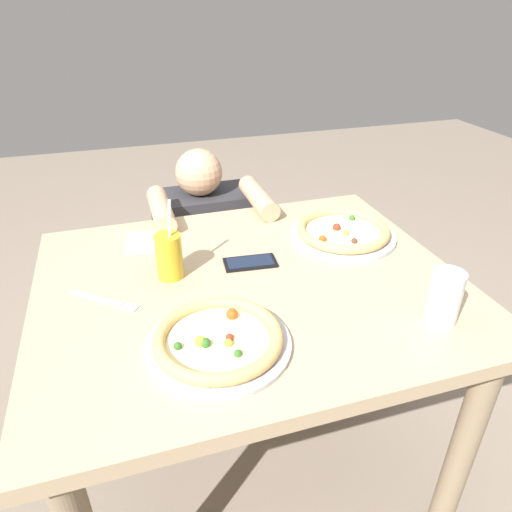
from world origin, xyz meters
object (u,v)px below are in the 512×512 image
fork (107,301)px  cell_phone (250,263)px  pizza_far (343,232)px  diner_seated (204,264)px  water_cup_clear (445,297)px  drink_cup_colored (169,256)px  pizza_near (218,340)px

fork → cell_phone: bearing=10.0°
pizza_far → diner_seated: bearing=123.9°
water_cup_clear → diner_seated: 1.14m
pizza_far → drink_cup_colored: bearing=-172.8°
water_cup_clear → diner_seated: bearing=110.9°
drink_cup_colored → cell_phone: (0.23, -0.00, -0.06)m
pizza_near → pizza_far: size_ratio=0.97×
cell_phone → diner_seated: bearing=92.7°
fork → cell_phone: 0.41m
pizza_far → water_cup_clear: bearing=-87.2°
drink_cup_colored → diner_seated: (0.20, 0.60, -0.41)m
pizza_far → fork: 0.74m
pizza_near → pizza_far: (0.50, 0.39, -0.00)m
fork → water_cup_clear: bearing=-23.0°
fork → cell_phone: cell_phone is taller
drink_cup_colored → pizza_far: bearing=7.2°
water_cup_clear → cell_phone: 0.53m
drink_cup_colored → fork: (-0.17, -0.07, -0.06)m
drink_cup_colored → cell_phone: drink_cup_colored is taller
pizza_far → cell_phone: bearing=-167.7°
fork → pizza_near: bearing=-47.3°
pizza_far → drink_cup_colored: (-0.56, -0.07, 0.05)m
drink_cup_colored → water_cup_clear: (0.58, -0.39, 0.01)m
pizza_near → diner_seated: (0.14, 0.93, -0.36)m
pizza_near → water_cup_clear: (0.52, -0.07, 0.05)m
fork → diner_seated: diner_seated is taller
pizza_far → cell_phone: size_ratio=2.15×
fork → diner_seated: (0.37, 0.68, -0.34)m
pizza_near → cell_phone: size_ratio=2.07×
water_cup_clear → pizza_near: bearing=172.5°
fork → diner_seated: bearing=61.2°
diner_seated → pizza_far: bearing=-56.1°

